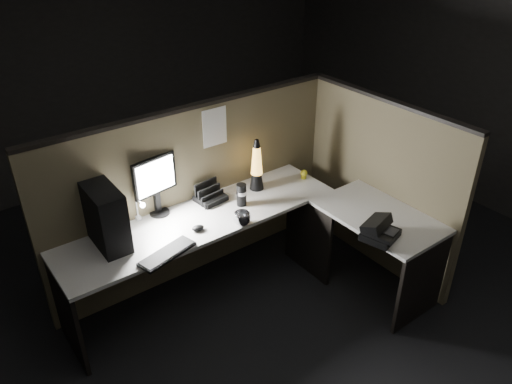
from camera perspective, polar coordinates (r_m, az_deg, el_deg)
floor at (r=4.06m, az=0.81°, el=-14.71°), size 6.00×6.00×0.00m
room_shell at (r=3.14m, az=1.02°, el=6.75°), size 6.00×6.00×6.00m
partition_back at (r=4.23m, az=-6.82°, el=-0.12°), size 2.66×0.06×1.50m
partition_right at (r=4.44m, az=13.82°, el=0.74°), size 0.06×1.66×1.50m
desk at (r=3.92m, az=0.70°, el=-5.47°), size 2.60×1.60×0.73m
pc_tower at (r=3.66m, az=-16.86°, el=-2.70°), size 0.20×0.44×0.45m
monitor at (r=3.90m, az=-11.44°, el=1.31°), size 0.38×0.16×0.48m
keyboard at (r=3.57m, az=-10.11°, el=-6.97°), size 0.46×0.25×0.02m
mouse at (r=3.78m, az=-6.64°, el=-4.11°), size 0.10×0.08×0.04m
clip_lamp at (r=3.88m, az=-13.12°, el=-1.92°), size 0.04×0.16×0.21m
organizer at (r=4.14m, az=-5.29°, el=-0.45°), size 0.25×0.22×0.17m
lava_lamp at (r=4.22m, az=0.07°, el=2.68°), size 0.12×0.12×0.46m
travel_mug at (r=4.03m, az=-1.68°, el=-0.32°), size 0.08×0.08×0.19m
steel_mug at (r=3.81m, az=-1.60°, el=-3.06°), size 0.17×0.17×0.10m
figurine at (r=4.46m, az=5.49°, el=2.16°), size 0.06×0.06×0.06m
pinned_paper at (r=4.03m, az=-4.75°, el=7.39°), size 0.22×0.00×0.32m
desk_phone at (r=3.77m, az=13.83°, el=-4.29°), size 0.31×0.31×0.15m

